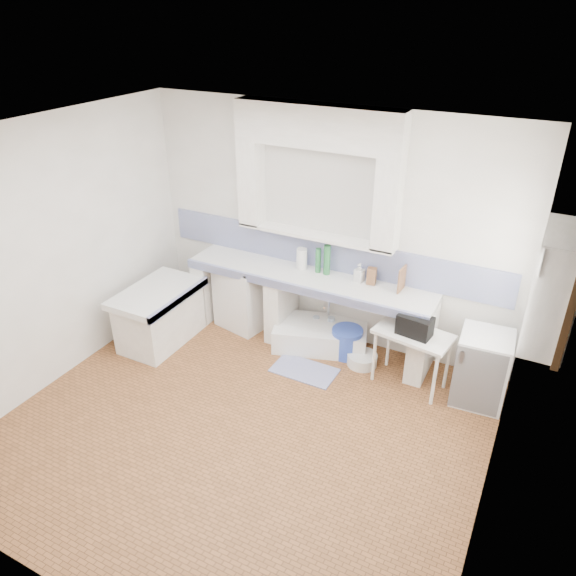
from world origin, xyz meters
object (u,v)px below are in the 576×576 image
at_px(sink, 321,336).
at_px(fridge, 482,368).
at_px(side_table, 410,359).
at_px(stove, 245,294).

xyz_separation_m(sink, fridge, (1.88, -0.16, 0.26)).
bearing_deg(fridge, sink, 171.37).
relative_size(sink, side_table, 1.39).
bearing_deg(fridge, side_table, -177.31).
height_order(sink, side_table, side_table).
bearing_deg(side_table, stove, -177.64).
bearing_deg(stove, sink, 9.77).
bearing_deg(side_table, sink, 177.76).
distance_m(sink, fridge, 1.90).
relative_size(side_table, fridge, 1.01).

